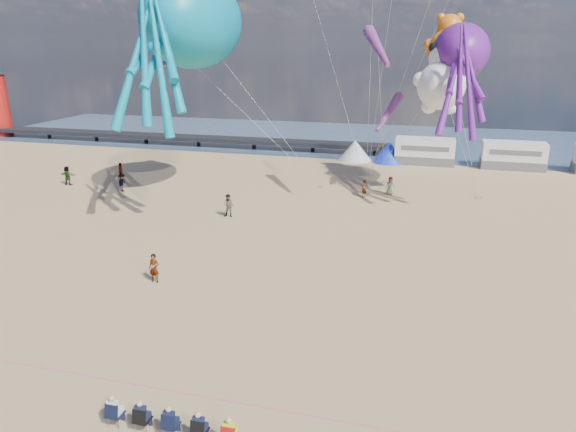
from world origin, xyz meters
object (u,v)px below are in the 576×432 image
object	(u,v)px
tent_white	(355,150)
beachgoer_0	(390,186)
beachgoer_1	(229,206)
sandbag_a	(320,187)
kite_panda	(441,85)
windsock_mid	(378,47)
tent_blue	(389,152)
sandbag_c	(479,198)
beachgoer_2	(122,183)
kite_octopus_teal	(192,21)
windsock_left	(181,53)
sandbag_e	(366,184)
motorhome_1	(513,155)
standing_person	(154,268)
kite_teddy_orange	(447,50)
motorhome_0	(425,151)
beachgoer_3	(121,172)
lighthouse	(0,106)
kite_octopus_purple	(461,52)
sandbag_d	(385,182)
beachgoer_5	(364,189)
windsock_right	(388,113)
beachgoer_4	(67,176)
spectator_row	(171,420)
sandbag_b	(367,187)

from	to	relation	value
tent_white	beachgoer_0	distance (m)	14.96
beachgoer_1	sandbag_a	xyz separation A→B (m)	(5.32, 10.57, -0.83)
kite_panda	windsock_mid	distance (m)	7.39
tent_blue	sandbag_c	xyz separation A→B (m)	(8.95, -13.44, -1.09)
beachgoer_2	kite_octopus_teal	world-z (taller)	kite_octopus_teal
windsock_mid	windsock_left	bearing A→B (deg)	147.18
sandbag_e	windsock_mid	xyz separation A→B (m)	(1.15, -7.86, 12.80)
windsock_left	motorhome_1	bearing A→B (deg)	40.34
standing_person	kite_panda	distance (m)	27.98
kite_octopus_teal	tent_white	bearing A→B (deg)	43.42
tent_blue	kite_teddy_orange	xyz separation A→B (m)	(5.16, -11.23, 11.46)
sandbag_c	sandbag_e	xyz separation A→B (m)	(-10.24, 2.03, 0.00)
kite_octopus_teal	kite_panda	world-z (taller)	kite_octopus_teal
motorhome_0	windsock_mid	size ratio (longest dim) A/B	1.14
tent_white	beachgoer_3	world-z (taller)	tent_white
beachgoer_0	kite_panda	xyz separation A→B (m)	(3.68, -0.65, 9.05)
windsock_left	lighthouse	bearing A→B (deg)	166.60
sandbag_a	kite_octopus_purple	xyz separation A→B (m)	(11.66, 0.32, 12.43)
windsock_left	beachgoer_3	bearing A→B (deg)	-169.95
sandbag_d	kite_octopus_teal	size ratio (longest dim) A/B	0.04
lighthouse	beachgoer_2	xyz separation A→B (m)	(34.80, -23.37, -3.64)
motorhome_1	beachgoer_2	size ratio (longest dim) A/B	3.84
sandbag_a	kite_octopus_teal	bearing A→B (deg)	-143.60
kite_octopus_teal	beachgoer_5	bearing A→B (deg)	0.27
kite_octopus_teal	windsock_right	distance (m)	18.67
beachgoer_2	beachgoer_4	world-z (taller)	beachgoer_4
tent_white	motorhome_0	bearing A→B (deg)	0.00
beachgoer_4	kite_teddy_orange	xyz separation A→B (m)	(34.84, 7.40, 11.73)
kite_octopus_teal	windsock_right	world-z (taller)	kite_octopus_teal
beachgoer_5	windsock_mid	world-z (taller)	windsock_mid
tent_white	beachgoer_4	world-z (taller)	tent_white
tent_blue	sandbag_d	xyz separation A→B (m)	(0.37, -9.89, -1.09)
sandbag_c	windsock_right	world-z (taller)	windsock_right
motorhome_0	kite_octopus_purple	bearing A→B (deg)	-80.49
sandbag_a	spectator_row	bearing A→B (deg)	-87.48
beachgoer_0	sandbag_a	distance (m)	6.69
tent_white	windsock_right	size ratio (longest dim) A/B	0.73
kite_teddy_orange	windsock_left	world-z (taller)	kite_teddy_orange
kite_panda	windsock_right	xyz separation A→B (m)	(-4.33, 2.03, -2.62)
spectator_row	beachgoer_2	distance (m)	33.80
beachgoer_4	windsock_left	xyz separation A→B (m)	(11.77, 2.54, 11.48)
motorhome_1	tent_blue	size ratio (longest dim) A/B	1.65
tent_white	kite_panda	size ratio (longest dim) A/B	0.58
tent_white	kite_teddy_orange	size ratio (longest dim) A/B	0.65
lighthouse	beachgoer_5	xyz separation A→B (m)	(56.93, -19.57, -3.70)
kite_teddy_orange	sandbag_b	bearing A→B (deg)	-155.10
beachgoer_3	beachgoer_4	distance (m)	5.00
sandbag_e	kite_octopus_teal	xyz separation A→B (m)	(-13.48, -8.84, 14.77)
sandbag_d	kite_octopus_purple	bearing A→B (deg)	-28.60
sandbag_d	sandbag_e	bearing A→B (deg)	-137.52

